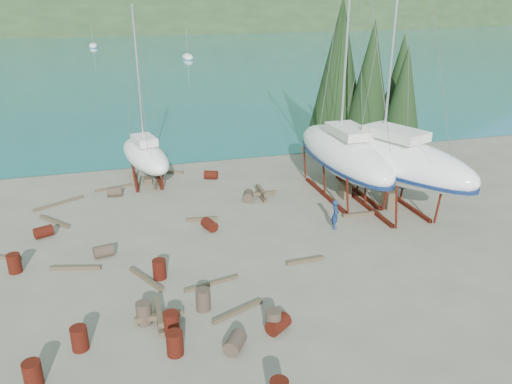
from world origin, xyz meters
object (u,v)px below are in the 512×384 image
object	(u,v)px
large_sailboat_near	(344,153)
small_sailboat_shore	(145,155)
large_sailboat_far	(387,157)
worker	(335,215)

from	to	relation	value
large_sailboat_near	small_sailboat_shore	xyz separation A→B (m)	(-11.29, 5.74, -0.88)
large_sailboat_far	worker	distance (m)	5.11
large_sailboat_near	small_sailboat_shore	size ratio (longest dim) A/B	1.52
small_sailboat_shore	large_sailboat_far	bearing A→B (deg)	-44.22
large_sailboat_near	large_sailboat_far	world-z (taller)	large_sailboat_far
large_sailboat_far	large_sailboat_near	bearing A→B (deg)	107.69
small_sailboat_shore	worker	distance (m)	13.45
worker	small_sailboat_shore	bearing A→B (deg)	68.10
large_sailboat_near	large_sailboat_far	distance (m)	2.71
large_sailboat_far	worker	bearing A→B (deg)	-172.63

